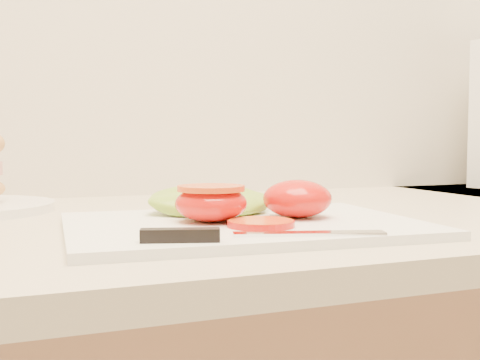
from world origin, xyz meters
name	(u,v)px	position (x,y,z in m)	size (l,w,h in m)	color
cutting_board	(243,225)	(-0.35, 1.56, 0.94)	(0.38, 0.28, 0.01)	white
tomato_half_dome	(297,199)	(-0.28, 1.56, 0.96)	(0.08, 0.08, 0.04)	red
tomato_half_cut	(211,202)	(-0.38, 1.57, 0.96)	(0.08, 0.08, 0.04)	red
tomato_slice_0	(261,223)	(-0.35, 1.51, 0.94)	(0.07, 0.07, 0.01)	orange
lettuce_leaf_0	(211,201)	(-0.36, 1.64, 0.95)	(0.16, 0.10, 0.03)	#91BD32
knife	(233,235)	(-0.40, 1.45, 0.94)	(0.23, 0.06, 0.01)	silver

